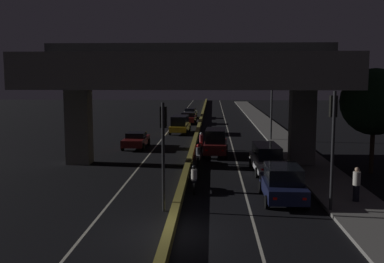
{
  "coord_description": "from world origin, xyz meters",
  "views": [
    {
      "loc": [
        1.62,
        -16.84,
        6.11
      ],
      "look_at": [
        -0.09,
        20.2,
        1.55
      ],
      "focal_mm": 42.0,
      "sensor_mm": 36.0,
      "label": 1
    }
  ],
  "objects_px": {
    "car_white_second": "(267,158)",
    "motorcycle_red_filtering_far": "(201,142)",
    "car_dark_red_third": "(216,142)",
    "car_dark_red_lead_oncoming": "(136,140)",
    "car_silver_fourth_oncoming": "(190,113)",
    "motorcycle_black_filtering_near": "(194,180)",
    "motorcycle_white_filtering_mid": "(198,155)",
    "car_dark_blue_lead": "(283,183)",
    "car_taxi_yellow_second_oncoming": "(180,124)",
    "street_lamp": "(269,94)",
    "car_dark_red_third_oncoming": "(188,118)",
    "traffic_light_left_of_median": "(163,137)",
    "traffic_light_right_of_median": "(333,131)",
    "pedestrian_on_sidewalk": "(356,184)"
  },
  "relations": [
    {
      "from": "car_dark_blue_lead",
      "to": "motorcycle_white_filtering_mid",
      "type": "height_order",
      "value": "car_dark_blue_lead"
    },
    {
      "from": "car_silver_fourth_oncoming",
      "to": "traffic_light_right_of_median",
      "type": "bearing_deg",
      "value": 12.58
    },
    {
      "from": "car_dark_blue_lead",
      "to": "traffic_light_right_of_median",
      "type": "bearing_deg",
      "value": -135.13
    },
    {
      "from": "traffic_light_right_of_median",
      "to": "pedestrian_on_sidewalk",
      "type": "distance_m",
      "value": 3.46
    },
    {
      "from": "car_taxi_yellow_second_oncoming",
      "to": "traffic_light_left_of_median",
      "type": "bearing_deg",
      "value": 5.46
    },
    {
      "from": "car_dark_red_third",
      "to": "traffic_light_left_of_median",
      "type": "bearing_deg",
      "value": 172.5
    },
    {
      "from": "street_lamp",
      "to": "pedestrian_on_sidewalk",
      "type": "distance_m",
      "value": 21.66
    },
    {
      "from": "car_dark_red_third",
      "to": "pedestrian_on_sidewalk",
      "type": "xyz_separation_m",
      "value": [
        6.66,
        -13.09,
        -0.09
      ]
    },
    {
      "from": "car_white_second",
      "to": "pedestrian_on_sidewalk",
      "type": "xyz_separation_m",
      "value": [
        3.43,
        -7.15,
        0.04
      ]
    },
    {
      "from": "pedestrian_on_sidewalk",
      "to": "traffic_light_right_of_median",
      "type": "bearing_deg",
      "value": -138.47
    },
    {
      "from": "car_white_second",
      "to": "motorcycle_red_filtering_far",
      "type": "bearing_deg",
      "value": 25.03
    },
    {
      "from": "traffic_light_left_of_median",
      "to": "pedestrian_on_sidewalk",
      "type": "distance_m",
      "value": 9.52
    },
    {
      "from": "traffic_light_left_of_median",
      "to": "motorcycle_black_filtering_near",
      "type": "bearing_deg",
      "value": 70.63
    },
    {
      "from": "motorcycle_black_filtering_near",
      "to": "motorcycle_white_filtering_mid",
      "type": "xyz_separation_m",
      "value": [
        -0.03,
        7.67,
        -0.01
      ]
    },
    {
      "from": "car_dark_red_lead_oncoming",
      "to": "car_taxi_yellow_second_oncoming",
      "type": "relative_size",
      "value": 0.91
    },
    {
      "from": "street_lamp",
      "to": "motorcycle_black_filtering_near",
      "type": "relative_size",
      "value": 3.93
    },
    {
      "from": "car_dark_red_third",
      "to": "car_dark_red_lead_oncoming",
      "type": "xyz_separation_m",
      "value": [
        -6.79,
        3.37,
        -0.38
      ]
    },
    {
      "from": "car_silver_fourth_oncoming",
      "to": "motorcycle_red_filtering_far",
      "type": "height_order",
      "value": "motorcycle_red_filtering_far"
    },
    {
      "from": "traffic_light_left_of_median",
      "to": "car_dark_red_lead_oncoming",
      "type": "bearing_deg",
      "value": 103.67
    },
    {
      "from": "car_dark_blue_lead",
      "to": "car_taxi_yellow_second_oncoming",
      "type": "height_order",
      "value": "car_taxi_yellow_second_oncoming"
    },
    {
      "from": "car_taxi_yellow_second_oncoming",
      "to": "pedestrian_on_sidewalk",
      "type": "bearing_deg",
      "value": 24.16
    },
    {
      "from": "car_silver_fourth_oncoming",
      "to": "motorcycle_red_filtering_far",
      "type": "xyz_separation_m",
      "value": [
        2.38,
        -28.96,
        -0.11
      ]
    },
    {
      "from": "car_dark_red_third_oncoming",
      "to": "car_silver_fourth_oncoming",
      "type": "relative_size",
      "value": 0.9
    },
    {
      "from": "motorcycle_black_filtering_near",
      "to": "street_lamp",
      "type": "bearing_deg",
      "value": -19.81
    },
    {
      "from": "car_white_second",
      "to": "car_dark_red_third",
      "type": "distance_m",
      "value": 6.76
    },
    {
      "from": "traffic_light_left_of_median",
      "to": "motorcycle_red_filtering_far",
      "type": "bearing_deg",
      "value": 85.8
    },
    {
      "from": "car_white_second",
      "to": "car_silver_fourth_oncoming",
      "type": "distance_m",
      "value": 38.2
    },
    {
      "from": "street_lamp",
      "to": "traffic_light_right_of_median",
      "type": "bearing_deg",
      "value": -89.93
    },
    {
      "from": "street_lamp",
      "to": "motorcycle_white_filtering_mid",
      "type": "xyz_separation_m",
      "value": [
        -6.27,
        -11.52,
        -3.89
      ]
    },
    {
      "from": "motorcycle_red_filtering_far",
      "to": "pedestrian_on_sidewalk",
      "type": "height_order",
      "value": "pedestrian_on_sidewalk"
    },
    {
      "from": "car_dark_red_lead_oncoming",
      "to": "pedestrian_on_sidewalk",
      "type": "relative_size",
      "value": 2.65
    },
    {
      "from": "street_lamp",
      "to": "motorcycle_red_filtering_far",
      "type": "distance_m",
      "value": 9.18
    },
    {
      "from": "car_dark_blue_lead",
      "to": "car_dark_red_lead_oncoming",
      "type": "bearing_deg",
      "value": 32.37
    },
    {
      "from": "car_dark_red_third_oncoming",
      "to": "motorcycle_red_filtering_far",
      "type": "distance_m",
      "value": 20.94
    },
    {
      "from": "car_white_second",
      "to": "car_dark_red_third_oncoming",
      "type": "distance_m",
      "value": 30.19
    },
    {
      "from": "car_silver_fourth_oncoming",
      "to": "pedestrian_on_sidewalk",
      "type": "xyz_separation_m",
      "value": [
        10.22,
        -44.75,
        0.26
      ]
    },
    {
      "from": "traffic_light_left_of_median",
      "to": "traffic_light_right_of_median",
      "type": "height_order",
      "value": "traffic_light_right_of_median"
    },
    {
      "from": "street_lamp",
      "to": "motorcycle_black_filtering_near",
      "type": "xyz_separation_m",
      "value": [
        -6.25,
        -19.19,
        -3.88
      ]
    },
    {
      "from": "car_silver_fourth_oncoming",
      "to": "car_dark_red_third_oncoming",
      "type": "bearing_deg",
      "value": 2.94
    },
    {
      "from": "car_dark_red_third_oncoming",
      "to": "car_silver_fourth_oncoming",
      "type": "height_order",
      "value": "car_dark_red_third_oncoming"
    },
    {
      "from": "car_dark_red_third_oncoming",
      "to": "motorcycle_black_filtering_near",
      "type": "relative_size",
      "value": 2.13
    },
    {
      "from": "car_dark_red_third",
      "to": "street_lamp",
      "type": "bearing_deg",
      "value": -29.42
    },
    {
      "from": "traffic_light_right_of_median",
      "to": "car_silver_fourth_oncoming",
      "type": "height_order",
      "value": "traffic_light_right_of_median"
    },
    {
      "from": "traffic_light_left_of_median",
      "to": "car_dark_red_lead_oncoming",
      "type": "height_order",
      "value": "traffic_light_left_of_median"
    },
    {
      "from": "car_dark_red_third",
      "to": "car_taxi_yellow_second_oncoming",
      "type": "height_order",
      "value": "car_dark_red_third"
    },
    {
      "from": "car_silver_fourth_oncoming",
      "to": "motorcycle_black_filtering_near",
      "type": "distance_m",
      "value": 42.69
    },
    {
      "from": "traffic_light_left_of_median",
      "to": "motorcycle_black_filtering_near",
      "type": "height_order",
      "value": "traffic_light_left_of_median"
    },
    {
      "from": "traffic_light_left_of_median",
      "to": "car_white_second",
      "type": "bearing_deg",
      "value": 56.46
    },
    {
      "from": "motorcycle_white_filtering_mid",
      "to": "car_silver_fourth_oncoming",
      "type": "bearing_deg",
      "value": 4.45
    },
    {
      "from": "traffic_light_right_of_median",
      "to": "motorcycle_white_filtering_mid",
      "type": "distance_m",
      "value": 13.23
    }
  ]
}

